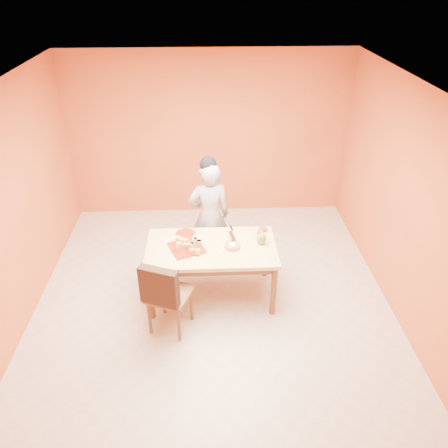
{
  "coord_description": "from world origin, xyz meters",
  "views": [
    {
      "loc": [
        -0.05,
        -4.26,
        3.77
      ],
      "look_at": [
        0.15,
        0.3,
        1.02
      ],
      "focal_mm": 35.0,
      "sensor_mm": 36.0,
      "label": 1
    }
  ],
  "objects_px": {
    "sponge_cake": "(232,246)",
    "person": "(209,216)",
    "dining_chair": "(169,294)",
    "red_dinner_plate": "(185,234)",
    "dining_table": "(211,253)",
    "magenta_glass": "(260,235)",
    "egg_ornament": "(261,239)",
    "checker_tin": "(263,229)",
    "pastry_platter": "(187,248)"
  },
  "relations": [
    {
      "from": "sponge_cake",
      "to": "checker_tin",
      "type": "bearing_deg",
      "value": 43.34
    },
    {
      "from": "egg_ornament",
      "to": "checker_tin",
      "type": "distance_m",
      "value": 0.33
    },
    {
      "from": "dining_chair",
      "to": "red_dinner_plate",
      "type": "bearing_deg",
      "value": 100.98
    },
    {
      "from": "dining_table",
      "to": "red_dinner_plate",
      "type": "height_order",
      "value": "red_dinner_plate"
    },
    {
      "from": "person",
      "to": "magenta_glass",
      "type": "xyz_separation_m",
      "value": [
        0.63,
        -0.55,
        0.03
      ]
    },
    {
      "from": "checker_tin",
      "to": "magenta_glass",
      "type": "bearing_deg",
      "value": -107.88
    },
    {
      "from": "egg_ornament",
      "to": "person",
      "type": "bearing_deg",
      "value": 148.99
    },
    {
      "from": "checker_tin",
      "to": "pastry_platter",
      "type": "bearing_deg",
      "value": -158.97
    },
    {
      "from": "dining_chair",
      "to": "person",
      "type": "bearing_deg",
      "value": 91.12
    },
    {
      "from": "red_dinner_plate",
      "to": "checker_tin",
      "type": "relative_size",
      "value": 2.18
    },
    {
      "from": "pastry_platter",
      "to": "red_dinner_plate",
      "type": "distance_m",
      "value": 0.33
    },
    {
      "from": "checker_tin",
      "to": "dining_chair",
      "type": "bearing_deg",
      "value": -141.64
    },
    {
      "from": "magenta_glass",
      "to": "checker_tin",
      "type": "relative_size",
      "value": 0.94
    },
    {
      "from": "dining_table",
      "to": "checker_tin",
      "type": "xyz_separation_m",
      "value": [
        0.68,
        0.35,
        0.11
      ]
    },
    {
      "from": "dining_chair",
      "to": "sponge_cake",
      "type": "bearing_deg",
      "value": 56.85
    },
    {
      "from": "pastry_platter",
      "to": "magenta_glass",
      "type": "relative_size",
      "value": 3.53
    },
    {
      "from": "pastry_platter",
      "to": "magenta_glass",
      "type": "distance_m",
      "value": 0.93
    },
    {
      "from": "magenta_glass",
      "to": "egg_ornament",
      "type": "bearing_deg",
      "value": -87.69
    },
    {
      "from": "pastry_platter",
      "to": "dining_table",
      "type": "bearing_deg",
      "value": 5.06
    },
    {
      "from": "dining_chair",
      "to": "dining_table",
      "type": "bearing_deg",
      "value": 71.2
    },
    {
      "from": "red_dinner_plate",
      "to": "pastry_platter",
      "type": "bearing_deg",
      "value": -85.13
    },
    {
      "from": "dining_table",
      "to": "checker_tin",
      "type": "height_order",
      "value": "checker_tin"
    },
    {
      "from": "person",
      "to": "checker_tin",
      "type": "height_order",
      "value": "person"
    },
    {
      "from": "dining_chair",
      "to": "magenta_glass",
      "type": "bearing_deg",
      "value": 55.05
    },
    {
      "from": "person",
      "to": "sponge_cake",
      "type": "bearing_deg",
      "value": 100.5
    },
    {
      "from": "dining_chair",
      "to": "sponge_cake",
      "type": "height_order",
      "value": "dining_chair"
    },
    {
      "from": "sponge_cake",
      "to": "egg_ornament",
      "type": "height_order",
      "value": "egg_ornament"
    },
    {
      "from": "egg_ornament",
      "to": "magenta_glass",
      "type": "xyz_separation_m",
      "value": [
        -0.0,
        0.12,
        -0.02
      ]
    },
    {
      "from": "dining_chair",
      "to": "egg_ornament",
      "type": "distance_m",
      "value": 1.31
    },
    {
      "from": "sponge_cake",
      "to": "magenta_glass",
      "type": "xyz_separation_m",
      "value": [
        0.36,
        0.2,
        0.02
      ]
    },
    {
      "from": "sponge_cake",
      "to": "pastry_platter",
      "type": "bearing_deg",
      "value": 177.61
    },
    {
      "from": "person",
      "to": "red_dinner_plate",
      "type": "relative_size",
      "value": 6.36
    },
    {
      "from": "person",
      "to": "pastry_platter",
      "type": "height_order",
      "value": "person"
    },
    {
      "from": "red_dinner_plate",
      "to": "sponge_cake",
      "type": "height_order",
      "value": "sponge_cake"
    },
    {
      "from": "person",
      "to": "pastry_platter",
      "type": "distance_m",
      "value": 0.79
    },
    {
      "from": "egg_ornament",
      "to": "sponge_cake",
      "type": "bearing_deg",
      "value": -151.44
    },
    {
      "from": "sponge_cake",
      "to": "person",
      "type": "bearing_deg",
      "value": 109.67
    },
    {
      "from": "dining_chair",
      "to": "person",
      "type": "relative_size",
      "value": 0.64
    },
    {
      "from": "egg_ornament",
      "to": "dining_chair",
      "type": "bearing_deg",
      "value": -135.64
    },
    {
      "from": "dining_table",
      "to": "dining_chair",
      "type": "height_order",
      "value": "dining_chair"
    },
    {
      "from": "pastry_platter",
      "to": "magenta_glass",
      "type": "xyz_separation_m",
      "value": [
        0.92,
        0.18,
        0.04
      ]
    },
    {
      "from": "dining_table",
      "to": "magenta_glass",
      "type": "distance_m",
      "value": 0.65
    },
    {
      "from": "person",
      "to": "egg_ornament",
      "type": "distance_m",
      "value": 0.92
    },
    {
      "from": "red_dinner_plate",
      "to": "magenta_glass",
      "type": "xyz_separation_m",
      "value": [
        0.94,
        -0.15,
        0.05
      ]
    },
    {
      "from": "red_dinner_plate",
      "to": "checker_tin",
      "type": "xyz_separation_m",
      "value": [
        1.01,
        0.05,
        0.01
      ]
    },
    {
      "from": "magenta_glass",
      "to": "pastry_platter",
      "type": "bearing_deg",
      "value": -168.89
    },
    {
      "from": "person",
      "to": "red_dinner_plate",
      "type": "bearing_deg",
      "value": 42.83
    },
    {
      "from": "pastry_platter",
      "to": "sponge_cake",
      "type": "distance_m",
      "value": 0.56
    },
    {
      "from": "dining_table",
      "to": "dining_chair",
      "type": "relative_size",
      "value": 1.59
    },
    {
      "from": "dining_table",
      "to": "pastry_platter",
      "type": "distance_m",
      "value": 0.32
    }
  ]
}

